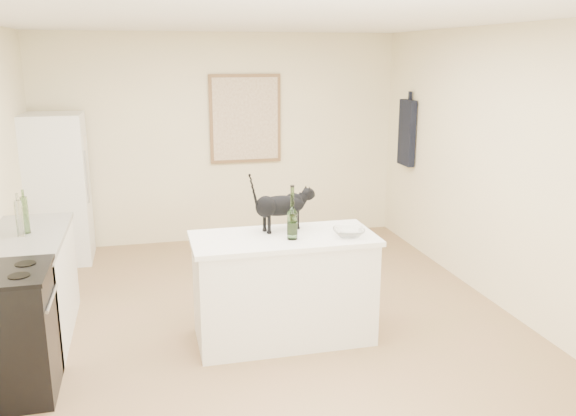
{
  "coord_description": "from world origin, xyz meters",
  "views": [
    {
      "loc": [
        -0.97,
        -4.72,
        2.33
      ],
      "look_at": [
        0.15,
        -0.15,
        1.12
      ],
      "focal_mm": 37.28,
      "sensor_mm": 36.0,
      "label": 1
    }
  ],
  "objects_px": {
    "wine_bottle": "(292,216)",
    "glass_bowl": "(349,233)",
    "stove": "(8,336)",
    "fridge": "(57,189)",
    "black_cat": "(280,208)"
  },
  "relations": [
    {
      "from": "stove",
      "to": "black_cat",
      "type": "bearing_deg",
      "value": 15.41
    },
    {
      "from": "black_cat",
      "to": "wine_bottle",
      "type": "relative_size",
      "value": 1.4
    },
    {
      "from": "stove",
      "to": "wine_bottle",
      "type": "bearing_deg",
      "value": 8.28
    },
    {
      "from": "stove",
      "to": "black_cat",
      "type": "height_order",
      "value": "black_cat"
    },
    {
      "from": "stove",
      "to": "glass_bowl",
      "type": "bearing_deg",
      "value": 5.96
    },
    {
      "from": "black_cat",
      "to": "glass_bowl",
      "type": "xyz_separation_m",
      "value": [
        0.5,
        -0.3,
        -0.16
      ]
    },
    {
      "from": "stove",
      "to": "fridge",
      "type": "height_order",
      "value": "fridge"
    },
    {
      "from": "fridge",
      "to": "glass_bowl",
      "type": "bearing_deg",
      "value": -46.3
    },
    {
      "from": "black_cat",
      "to": "glass_bowl",
      "type": "relative_size",
      "value": 2.09
    },
    {
      "from": "wine_bottle",
      "to": "glass_bowl",
      "type": "height_order",
      "value": "wine_bottle"
    },
    {
      "from": "black_cat",
      "to": "fridge",
      "type": "bearing_deg",
      "value": 114.89
    },
    {
      "from": "stove",
      "to": "wine_bottle",
      "type": "xyz_separation_m",
      "value": [
        2.1,
        0.31,
        0.64
      ]
    },
    {
      "from": "fridge",
      "to": "glass_bowl",
      "type": "xyz_separation_m",
      "value": [
        2.56,
        -2.68,
        0.08
      ]
    },
    {
      "from": "stove",
      "to": "wine_bottle",
      "type": "distance_m",
      "value": 2.22
    },
    {
      "from": "stove",
      "to": "glass_bowl",
      "type": "height_order",
      "value": "glass_bowl"
    }
  ]
}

